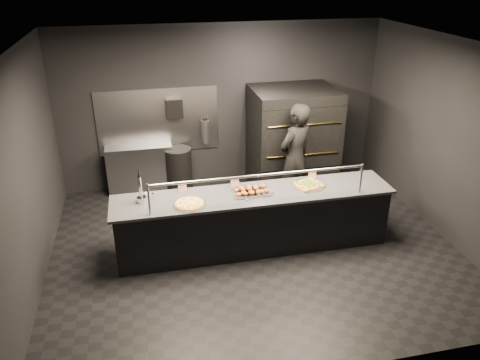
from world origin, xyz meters
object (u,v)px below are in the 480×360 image
Objects in this scene: beer_tap at (141,193)px; pizza_oven at (292,139)px; service_counter at (254,220)px; slider_tray_b at (254,190)px; slider_tray_a at (247,192)px; prep_shelf at (140,169)px; towel_dispenser at (174,108)px; square_pizza at (308,185)px; worker at (295,158)px; trash_bin at (179,170)px; fire_extinguisher at (205,132)px; round_pizza at (190,204)px.

pizza_oven is at bearing 33.12° from beer_tap.
beer_tap is at bearing 177.38° from service_counter.
slider_tray_b is (-0.00, 0.03, 0.49)m from service_counter.
pizza_oven is at bearing 55.56° from slider_tray_a.
service_counter is 3.42× the size of prep_shelf.
towel_dispenser reaches higher than prep_shelf.
slider_tray_b is (-1.20, -1.87, -0.02)m from pizza_oven.
beer_tap reaches higher than service_counter.
beer_tap is at bearing 178.50° from slider_tray_b.
service_counter is 0.98m from square_pizza.
square_pizza is at bearing -53.10° from towel_dispenser.
slider_tray_a is at bearing 14.24° from worker.
prep_shelf is at bearing 171.41° from trash_bin.
slider_tray_a is (0.25, -2.40, -0.11)m from fire_extinguisher.
service_counter is 1.08m from round_pizza.
slider_tray_b reaches higher than prep_shelf.
beer_tap reaches higher than fire_extinguisher.
fire_extinguisher reaches higher than trash_bin.
fire_extinguisher is 0.61× the size of trash_bin.
square_pizza is 0.59× the size of trash_bin.
prep_shelf is (-1.60, 2.32, -0.01)m from service_counter.
slider_tray_a is (0.80, -2.39, -0.60)m from towel_dispenser.
towel_dispenser is 0.74m from fire_extinguisher.
worker is (0.97, 1.07, 0.48)m from service_counter.
trash_bin is (-0.90, 2.21, -0.05)m from service_counter.
beer_tap is 1.12× the size of round_pizza.
prep_shelf is 2.80m from slider_tray_a.
fire_extinguisher is at bearing 98.30° from service_counter.
fire_extinguisher is 0.87× the size of slider_tray_b.
towel_dispenser is 2.59m from slider_tray_a.
round_pizza is (-0.96, -0.15, 0.47)m from service_counter.
worker is at bearing 46.92° from slider_tray_b.
round_pizza is at bearing -136.46° from pizza_oven.
slider_tray_a is at bearing -124.44° from pizza_oven.
towel_dispenser is at bearing 5.71° from prep_shelf.
slider_tray_b is at bearing 10.70° from round_pizza.
round_pizza is at bearing -169.86° from slider_tray_a.
pizza_oven is 2.31× the size of trash_bin.
round_pizza is (0.64, -0.22, -0.13)m from beer_tap.
round_pizza is (-2.16, -2.05, -0.03)m from pizza_oven.
fire_extinguisher is at bearing 162.11° from pizza_oven.
round_pizza is at bearing -91.38° from trash_bin.
pizza_oven is 5.46× the size of towel_dispenser.
worker is (1.87, -1.32, -0.60)m from towel_dispenser.
square_pizza is (0.95, 0.06, -0.01)m from slider_tray_a.
pizza_oven is 2.98m from round_pizza.
beer_tap is (-0.70, -2.32, -0.48)m from towel_dispenser.
slider_tray_a is 0.95m from square_pizza.
prep_shelf is 3.43× the size of towel_dispenser.
fire_extinguisher is at bearing 76.61° from round_pizza.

